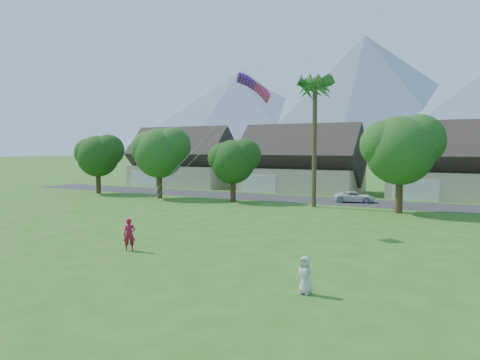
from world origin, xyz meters
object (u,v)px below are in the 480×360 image
Objects in this scene: kite_flyer at (129,235)px; watcher at (305,275)px; parafoil_kite at (255,86)px; parked_car at (355,197)px.

watcher is (11.32, -2.57, -0.15)m from kite_flyer.
watcher is at bearing -75.44° from parafoil_kite.
kite_flyer is 0.62× the size of parafoil_kite.
kite_flyer is at bearing -126.31° from parafoil_kite.
kite_flyer is 0.44× the size of parked_car.
parafoil_kite is (2.86, 9.74, 9.12)m from kite_flyer.
kite_flyer is at bearing 177.68° from watcher.
parafoil_kite is (-2.03, -19.07, 9.45)m from parked_car.
parafoil_kite reaches higher than kite_flyer.
watcher is 0.36× the size of parked_car.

